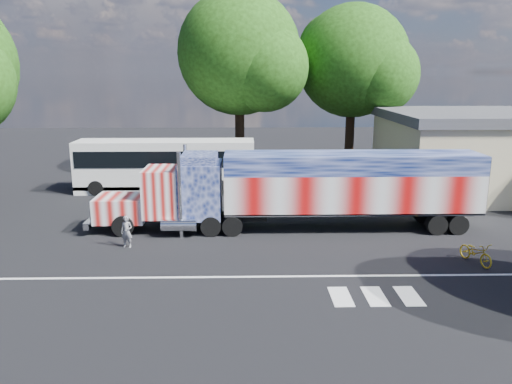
{
  "coord_description": "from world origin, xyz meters",
  "views": [
    {
      "loc": [
        -0.51,
        -20.8,
        7.64
      ],
      "look_at": [
        0.0,
        3.0,
        1.9
      ],
      "focal_mm": 35.0,
      "sensor_mm": 36.0,
      "label": 1
    }
  ],
  "objects_px": {
    "coach_bus": "(166,165)",
    "tree_n_mid": "(241,54)",
    "semi_truck": "(303,188)",
    "tree_ne_a": "(355,62)",
    "woman": "(127,232)",
    "bicycle": "(476,252)"
  },
  "relations": [
    {
      "from": "coach_bus",
      "to": "woman",
      "type": "distance_m",
      "value": 10.96
    },
    {
      "from": "coach_bus",
      "to": "tree_n_mid",
      "type": "distance_m",
      "value": 10.3
    },
    {
      "from": "woman",
      "to": "tree_n_mid",
      "type": "height_order",
      "value": "tree_n_mid"
    },
    {
      "from": "tree_n_mid",
      "to": "bicycle",
      "type": "bearing_deg",
      "value": -62.56
    },
    {
      "from": "woman",
      "to": "tree_n_mid",
      "type": "relative_size",
      "value": 0.11
    },
    {
      "from": "semi_truck",
      "to": "tree_n_mid",
      "type": "bearing_deg",
      "value": 102.66
    },
    {
      "from": "woman",
      "to": "tree_ne_a",
      "type": "relative_size",
      "value": 0.11
    },
    {
      "from": "semi_truck",
      "to": "tree_ne_a",
      "type": "relative_size",
      "value": 1.51
    },
    {
      "from": "woman",
      "to": "tree_n_mid",
      "type": "xyz_separation_m",
      "value": [
        5.03,
        16.38,
        8.21
      ]
    },
    {
      "from": "coach_bus",
      "to": "bicycle",
      "type": "xyz_separation_m",
      "value": [
        14.59,
        -13.14,
        -1.26
      ]
    },
    {
      "from": "bicycle",
      "to": "tree_n_mid",
      "type": "height_order",
      "value": "tree_n_mid"
    },
    {
      "from": "woman",
      "to": "bicycle",
      "type": "xyz_separation_m",
      "value": [
        14.7,
        -2.24,
        -0.26
      ]
    },
    {
      "from": "tree_n_mid",
      "to": "tree_ne_a",
      "type": "bearing_deg",
      "value": 9.84
    },
    {
      "from": "bicycle",
      "to": "coach_bus",
      "type": "bearing_deg",
      "value": 120.11
    },
    {
      "from": "woman",
      "to": "bicycle",
      "type": "relative_size",
      "value": 0.82
    },
    {
      "from": "semi_truck",
      "to": "coach_bus",
      "type": "xyz_separation_m",
      "value": [
        -8.03,
        8.36,
        -0.37
      ]
    },
    {
      "from": "tree_n_mid",
      "to": "woman",
      "type": "bearing_deg",
      "value": -107.08
    },
    {
      "from": "bicycle",
      "to": "tree_n_mid",
      "type": "distance_m",
      "value": 22.62
    },
    {
      "from": "coach_bus",
      "to": "tree_n_mid",
      "type": "xyz_separation_m",
      "value": [
        4.92,
        5.47,
        7.21
      ]
    },
    {
      "from": "tree_ne_a",
      "to": "tree_n_mid",
      "type": "height_order",
      "value": "tree_n_mid"
    },
    {
      "from": "semi_truck",
      "to": "bicycle",
      "type": "xyz_separation_m",
      "value": [
        6.56,
        -4.79,
        -1.64
      ]
    },
    {
      "from": "tree_ne_a",
      "to": "semi_truck",
      "type": "bearing_deg",
      "value": -109.91
    }
  ]
}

